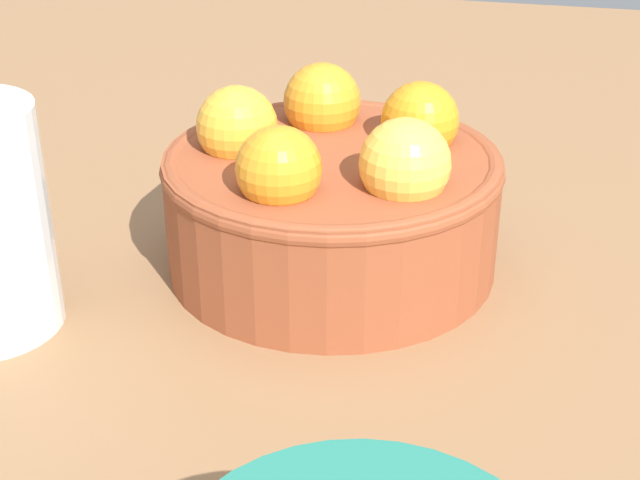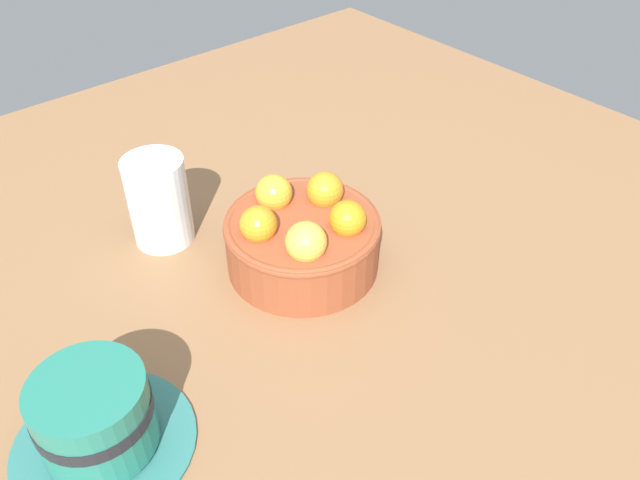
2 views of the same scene
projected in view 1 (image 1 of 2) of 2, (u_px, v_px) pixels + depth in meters
ground_plane at (331, 297)px, 46.11cm from camera, size 110.31×105.03×3.69cm
terracotta_bowl at (332, 195)px, 43.55cm from camera, size 15.60×15.60×8.59cm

